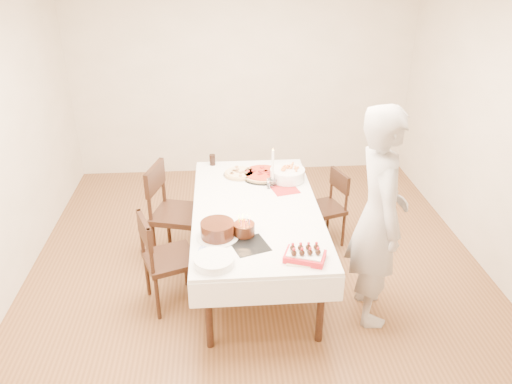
{
  "coord_description": "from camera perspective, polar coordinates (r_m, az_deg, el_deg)",
  "views": [
    {
      "loc": [
        -0.32,
        -4.02,
        2.92
      ],
      "look_at": [
        -0.02,
        -0.03,
        0.9
      ],
      "focal_mm": 35.0,
      "sensor_mm": 36.0,
      "label": 1
    }
  ],
  "objects": [
    {
      "name": "box_lid",
      "position": [
        3.84,
        5.55,
        -7.84
      ],
      "size": [
        0.29,
        0.23,
        0.02
      ],
      "primitive_type": "cube",
      "rotation": [
        0.0,
        0.0,
        -0.22
      ],
      "color": "beige",
      "rests_on": "dining_table"
    },
    {
      "name": "red_placemat",
      "position": [
        4.88,
        3.31,
        0.29
      ],
      "size": [
        0.29,
        0.29,
        0.01
      ],
      "primitive_type": "cube",
      "rotation": [
        0.0,
        0.0,
        0.24
      ],
      "color": "#B21E1E",
      "rests_on": "dining_table"
    },
    {
      "name": "wall_front",
      "position": [
        2.21,
        5.65,
        -18.7
      ],
      "size": [
        4.5,
        0.04,
        2.7
      ],
      "primitive_type": "cube",
      "color": "beige",
      "rests_on": "floor"
    },
    {
      "name": "wall_right",
      "position": [
        5.02,
        26.87,
        5.6
      ],
      "size": [
        0.04,
        5.0,
        2.7
      ],
      "primitive_type": "cube",
      "color": "beige",
      "rests_on": "floor"
    },
    {
      "name": "plate_stack",
      "position": [
        3.78,
        -4.81,
        -7.84
      ],
      "size": [
        0.33,
        0.33,
        0.06
      ],
      "primitive_type": "cylinder",
      "rotation": [
        0.0,
        0.0,
        -0.07
      ],
      "color": "white",
      "rests_on": "dining_table"
    },
    {
      "name": "cola_glass",
      "position": [
        5.41,
        -5.0,
        3.69
      ],
      "size": [
        0.06,
        0.06,
        0.12
      ],
      "primitive_type": "cylinder",
      "rotation": [
        0.0,
        0.0,
        0.0
      ],
      "color": "black",
      "rests_on": "dining_table"
    },
    {
      "name": "shaker_pair",
      "position": [
        4.87,
        1.44,
        0.87
      ],
      "size": [
        0.09,
        0.09,
        0.09
      ],
      "primitive_type": null,
      "rotation": [
        0.0,
        0.0,
        -0.23
      ],
      "color": "white",
      "rests_on": "dining_table"
    },
    {
      "name": "strawberry_box",
      "position": [
        3.83,
        5.62,
        -7.2
      ],
      "size": [
        0.35,
        0.3,
        0.08
      ],
      "primitive_type": null,
      "rotation": [
        0.0,
        0.0,
        -0.36
      ],
      "color": "red",
      "rests_on": "dining_table"
    },
    {
      "name": "chair_right_savory",
      "position": [
        5.29,
        7.73,
        -1.9
      ],
      "size": [
        0.52,
        0.52,
        0.81
      ],
      "primitive_type": null,
      "rotation": [
        0.0,
        0.0,
        0.31
      ],
      "color": "#311B10",
      "rests_on": "floor"
    },
    {
      "name": "taper_candle",
      "position": [
        4.86,
        1.93,
        2.85
      ],
      "size": [
        0.1,
        0.1,
        0.4
      ],
      "primitive_type": "cylinder",
      "rotation": [
        0.0,
        0.0,
        -0.14
      ],
      "color": "white",
      "rests_on": "dining_table"
    },
    {
      "name": "pasta_bowl",
      "position": [
        5.05,
        3.61,
        2.03
      ],
      "size": [
        0.42,
        0.42,
        0.11
      ],
      "primitive_type": "cylinder",
      "rotation": [
        0.0,
        0.0,
        0.21
      ],
      "color": "white",
      "rests_on": "dining_table"
    },
    {
      "name": "pizza_white",
      "position": [
        5.16,
        -1.83,
        2.13
      ],
      "size": [
        0.41,
        0.41,
        0.04
      ],
      "primitive_type": "cylinder",
      "rotation": [
        0.0,
        0.0,
        -0.19
      ],
      "color": "beige",
      "rests_on": "dining_table"
    },
    {
      "name": "layer_cake",
      "position": [
        4.08,
        -4.44,
        -4.35
      ],
      "size": [
        0.38,
        0.38,
        0.14
      ],
      "primitive_type": "cylinder",
      "rotation": [
        0.0,
        0.0,
        0.09
      ],
      "color": "#36180D",
      "rests_on": "dining_table"
    },
    {
      "name": "cake_board",
      "position": [
        4.0,
        -0.71,
        -6.14
      ],
      "size": [
        0.35,
        0.35,
        0.01
      ],
      "primitive_type": "cube",
      "rotation": [
        0.0,
        0.0,
        0.32
      ],
      "color": "black",
      "rests_on": "dining_table"
    },
    {
      "name": "floor",
      "position": [
        4.98,
        0.2,
        -9.14
      ],
      "size": [
        5.0,
        5.0,
        0.0
      ],
      "primitive_type": "plane",
      "color": "brown",
      "rests_on": "ground"
    },
    {
      "name": "china_plate",
      "position": [
        3.95,
        -5.22,
        -6.61
      ],
      "size": [
        0.25,
        0.25,
        0.01
      ],
      "primitive_type": "cylinder",
      "rotation": [
        0.0,
        0.0,
        -0.4
      ],
      "color": "white",
      "rests_on": "dining_table"
    },
    {
      "name": "dining_table",
      "position": [
        4.75,
        -0.0,
        -5.68
      ],
      "size": [
        1.7,
        2.38,
        0.75
      ],
      "primitive_type": "cube",
      "rotation": [
        0.0,
        0.0,
        -0.29
      ],
      "color": "white",
      "rests_on": "floor"
    },
    {
      "name": "pizza_pepperoni",
      "position": [
        5.14,
        0.76,
        2.06
      ],
      "size": [
        0.55,
        0.55,
        0.04
      ],
      "primitive_type": "cylinder",
      "rotation": [
        0.0,
        0.0,
        0.21
      ],
      "color": "red",
      "rests_on": "dining_table"
    },
    {
      "name": "person",
      "position": [
        4.11,
        13.81,
        -2.87
      ],
      "size": [
        0.48,
        0.7,
        1.88
      ],
      "primitive_type": "imported",
      "rotation": [
        0.0,
        0.0,
        1.53
      ],
      "color": "beige",
      "rests_on": "floor"
    },
    {
      "name": "wall_back",
      "position": [
        6.72,
        -1.51,
        13.23
      ],
      "size": [
        4.5,
        0.04,
        2.7
      ],
      "primitive_type": "cube",
      "color": "beige",
      "rests_on": "floor"
    },
    {
      "name": "birthday_cake",
      "position": [
        4.08,
        -1.36,
        -3.85
      ],
      "size": [
        0.18,
        0.18,
        0.16
      ],
      "primitive_type": "cylinder",
      "rotation": [
        0.0,
        0.0,
        -0.02
      ],
      "color": "#3D2010",
      "rests_on": "dining_table"
    },
    {
      "name": "chair_left_savory",
      "position": [
        4.98,
        -8.79,
        -2.52
      ],
      "size": [
        0.64,
        0.64,
        1.02
      ],
      "primitive_type": null,
      "rotation": [
        0.0,
        0.0,
        2.88
      ],
      "color": "#311B10",
      "rests_on": "floor"
    },
    {
      "name": "chair_left_dessert",
      "position": [
        4.43,
        -9.77,
        -7.54
      ],
      "size": [
        0.59,
        0.59,
        0.91
      ],
      "primitive_type": null,
      "rotation": [
        0.0,
        0.0,
        3.5
      ],
      "color": "#311B10",
      "rests_on": "floor"
    }
  ]
}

